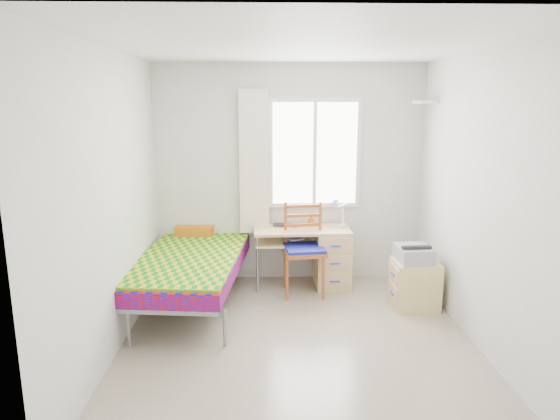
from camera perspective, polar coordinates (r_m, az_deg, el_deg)
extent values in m
plane|color=#BCAD93|center=(4.73, 2.07, -14.85)|extent=(3.50, 3.50, 0.00)
plane|color=white|center=(4.23, 2.35, 18.32)|extent=(3.50, 3.50, 0.00)
plane|color=silver|center=(6.01, 1.07, 4.11)|extent=(3.20, 0.00, 3.20)
plane|color=silver|center=(4.48, -18.69, 0.63)|extent=(0.00, 3.50, 3.50)
plane|color=silver|center=(4.68, 22.14, 0.85)|extent=(0.00, 3.50, 3.50)
cube|color=white|center=(5.99, 3.98, 6.45)|extent=(1.10, 0.04, 1.30)
cube|color=white|center=(5.98, 3.99, 6.44)|extent=(1.00, 0.02, 1.20)
cube|color=white|center=(5.97, 3.99, 6.44)|extent=(0.04, 0.02, 1.20)
cube|color=#F7F2CC|center=(5.92, -2.97, 5.43)|extent=(0.35, 0.05, 1.70)
cube|color=white|center=(5.87, 16.28, 11.76)|extent=(0.20, 0.32, 0.03)
cube|color=gray|center=(5.52, -10.03, -6.71)|extent=(1.22, 2.31, 0.07)
cube|color=red|center=(5.49, -10.06, -5.84)|extent=(1.26, 2.33, 0.16)
cube|color=#C2B50D|center=(5.44, -10.12, -5.01)|extent=(1.23, 2.21, 0.03)
cube|color=tan|center=(6.46, -8.78, -1.18)|extent=(1.06, 0.16, 0.61)
cube|color=orange|center=(6.22, -9.52, -2.11)|extent=(0.48, 0.42, 0.11)
cylinder|color=gray|center=(4.76, -16.95, -12.83)|extent=(0.04, 0.04, 0.35)
cylinder|color=gray|center=(6.49, -4.93, -5.51)|extent=(0.04, 0.04, 0.35)
cube|color=tan|center=(5.85, 2.52, -2.28)|extent=(1.13, 0.54, 0.03)
cube|color=#D0B96B|center=(5.98, 5.98, -5.50)|extent=(0.40, 0.50, 0.67)
cube|color=#D0B96B|center=(5.87, 0.50, -3.66)|extent=(0.69, 0.49, 0.02)
cylinder|color=gray|center=(5.73, -2.59, -6.23)|extent=(0.03, 0.03, 0.67)
cylinder|color=gray|center=(6.13, -2.54, -5.01)|extent=(0.03, 0.03, 0.67)
cube|color=maroon|center=(5.65, 2.77, -4.74)|extent=(0.50, 0.50, 0.04)
cube|color=navy|center=(5.64, 2.77, -4.42)|extent=(0.48, 0.48, 0.04)
cube|color=maroon|center=(5.76, 2.65, -1.18)|extent=(0.40, 0.08, 0.45)
cylinder|color=maroon|center=(5.53, 0.81, -7.87)|extent=(0.03, 0.03, 0.50)
cylinder|color=maroon|center=(5.85, 4.58, -4.03)|extent=(0.04, 0.04, 1.03)
cube|color=#D0B96B|center=(5.56, 15.16, -8.16)|extent=(0.46, 0.42, 0.51)
cube|color=tan|center=(5.46, 12.85, -7.14)|extent=(0.01, 0.37, 0.18)
cube|color=tan|center=(5.53, 12.75, -9.20)|extent=(0.01, 0.37, 0.18)
cube|color=#ADB0B5|center=(5.45, 15.01, -4.87)|extent=(0.36, 0.41, 0.16)
cube|color=black|center=(5.43, 15.06, -4.06)|extent=(0.29, 0.34, 0.02)
imported|color=black|center=(5.92, 0.60, -1.83)|extent=(0.33, 0.25, 0.02)
cylinder|color=orange|center=(5.97, 3.57, -1.38)|extent=(0.08, 0.08, 0.09)
cylinder|color=white|center=(5.94, 7.17, -1.84)|extent=(0.09, 0.09, 0.03)
cylinder|color=white|center=(5.91, 7.20, -0.57)|extent=(0.02, 0.11, 0.25)
cylinder|color=white|center=(5.80, 7.16, 0.51)|extent=(0.12, 0.22, 0.11)
cone|color=white|center=(5.69, 6.53, 0.58)|extent=(0.13, 0.14, 0.12)
imported|color=gray|center=(5.82, 0.93, -3.30)|extent=(0.24, 0.27, 0.02)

